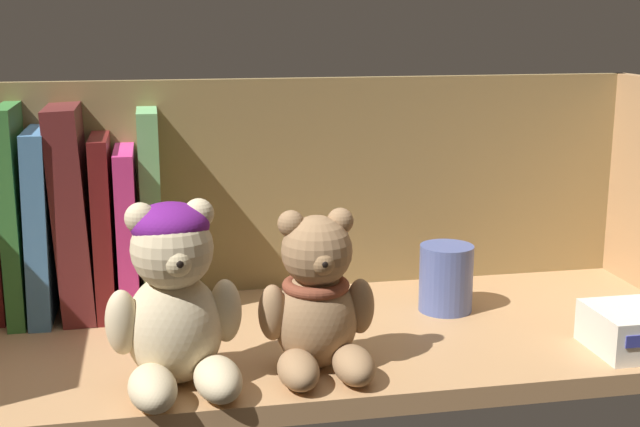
% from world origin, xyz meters
% --- Properties ---
extents(shelf_board, '(0.80, 0.30, 0.02)m').
position_xyz_m(shelf_board, '(0.00, 0.00, 0.01)').
color(shelf_board, tan).
rests_on(shelf_board, ground).
extents(shelf_back_panel, '(0.83, 0.01, 0.26)m').
position_xyz_m(shelf_back_panel, '(0.00, 0.16, 0.13)').
color(shelf_back_panel, olive).
rests_on(shelf_back_panel, ground).
extents(book_3, '(0.02, 0.14, 0.22)m').
position_xyz_m(book_3, '(-0.29, 0.12, 0.13)').
color(book_3, '#377A35').
rests_on(book_3, shelf_board).
extents(book_4, '(0.03, 0.14, 0.20)m').
position_xyz_m(book_4, '(-0.26, 0.12, 0.12)').
color(book_4, teal).
rests_on(book_4, shelf_board).
extents(book_5, '(0.04, 0.13, 0.22)m').
position_xyz_m(book_5, '(-0.23, 0.12, 0.13)').
color(book_5, maroon).
rests_on(book_5, shelf_board).
extents(book_6, '(0.02, 0.13, 0.19)m').
position_xyz_m(book_6, '(-0.20, 0.12, 0.11)').
color(book_6, maroon).
rests_on(book_6, shelf_board).
extents(book_7, '(0.02, 0.14, 0.18)m').
position_xyz_m(book_7, '(-0.18, 0.12, 0.11)').
color(book_7, '#D0327E').
rests_on(book_7, shelf_board).
extents(book_8, '(0.02, 0.10, 0.22)m').
position_xyz_m(book_8, '(-0.15, 0.12, 0.13)').
color(book_8, '#6FB56D').
rests_on(book_8, shelf_board).
extents(teddy_bear_larger, '(0.12, 0.12, 0.16)m').
position_xyz_m(teddy_bear_larger, '(-0.13, -0.10, 0.10)').
color(teddy_bear_larger, beige).
rests_on(teddy_bear_larger, shelf_board).
extents(teddy_bear_smaller, '(0.11, 0.11, 0.15)m').
position_xyz_m(teddy_bear_smaller, '(-0.01, -0.09, 0.08)').
color(teddy_bear_smaller, '#93704C').
rests_on(teddy_bear_smaller, shelf_board).
extents(pillar_candle, '(0.06, 0.06, 0.07)m').
position_xyz_m(pillar_candle, '(0.16, 0.04, 0.06)').
color(pillar_candle, '#4C5B99').
rests_on(pillar_candle, shelf_board).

